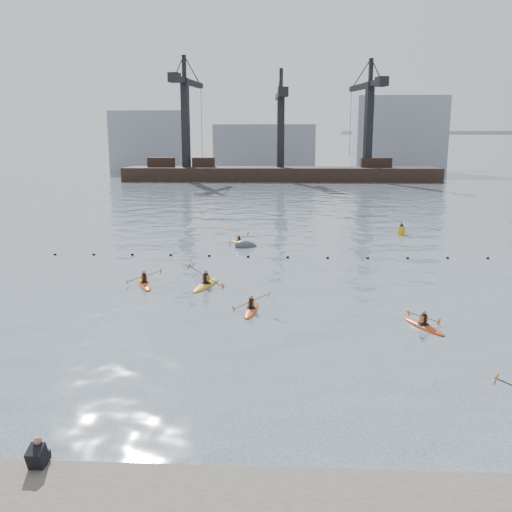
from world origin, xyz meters
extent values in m
plane|color=#3A4754|center=(0.00, 0.00, 0.00)|extent=(400.00, 400.00, 0.00)
cube|color=black|center=(-5.50, -5.80, 0.78)|extent=(0.38, 0.60, 0.67)
cube|color=black|center=(-5.50, -5.58, 0.62)|extent=(0.34, 0.40, 0.24)
sphere|color=#8C6651|center=(-5.50, -5.70, 1.16)|extent=(0.21, 0.21, 0.21)
sphere|color=black|center=(-17.00, 22.50, 0.03)|extent=(0.24, 0.24, 0.24)
sphere|color=black|center=(-14.00, 22.66, 0.03)|extent=(0.24, 0.24, 0.24)
sphere|color=black|center=(-11.00, 22.75, 0.03)|extent=(0.24, 0.24, 0.24)
sphere|color=black|center=(-8.00, 22.72, 0.03)|extent=(0.24, 0.24, 0.24)
sphere|color=black|center=(-5.00, 22.58, 0.03)|extent=(0.24, 0.24, 0.24)
sphere|color=black|center=(-2.00, 22.41, 0.03)|extent=(0.24, 0.24, 0.24)
sphere|color=black|center=(1.00, 22.28, 0.03)|extent=(0.24, 0.24, 0.24)
sphere|color=black|center=(4.00, 22.25, 0.03)|extent=(0.24, 0.24, 0.24)
sphere|color=black|center=(7.00, 22.34, 0.03)|extent=(0.24, 0.24, 0.24)
sphere|color=black|center=(10.00, 22.50, 0.03)|extent=(0.24, 0.24, 0.24)
sphere|color=black|center=(13.00, 22.66, 0.03)|extent=(0.24, 0.24, 0.24)
sphere|color=black|center=(16.00, 22.75, 0.03)|extent=(0.24, 0.24, 0.24)
cube|color=black|center=(0.00, 110.00, 0.85)|extent=(72.00, 12.00, 4.50)
cube|color=black|center=(-28.00, 110.00, 4.20)|extent=(6.00, 3.00, 2.20)
cube|color=black|center=(-18.00, 110.00, 4.20)|extent=(5.00, 3.00, 2.20)
cube|color=black|center=(22.00, 110.00, 4.20)|extent=(7.00, 3.00, 2.20)
cube|color=black|center=(-22.00, 110.00, 13.10)|extent=(1.85, 1.85, 20.00)
cube|color=black|center=(-21.53, 112.66, 22.50)|extent=(4.31, 17.93, 1.20)
cube|color=black|center=(-23.09, 103.80, 22.50)|extent=(2.62, 2.94, 2.00)
cube|color=black|center=(-22.00, 110.00, 25.60)|extent=(0.93, 0.93, 5.00)
cube|color=black|center=(0.00, 110.00, 11.60)|extent=(1.73, 1.73, 17.00)
cube|color=black|center=(-0.20, 112.24, 19.50)|extent=(2.50, 15.05, 1.20)
cube|color=black|center=(0.46, 104.77, 19.50)|extent=(2.42, 2.78, 2.00)
cube|color=black|center=(0.00, 110.00, 22.60)|extent=(0.87, 0.87, 5.00)
cube|color=black|center=(20.00, 110.00, 12.60)|extent=(1.96, 1.96, 19.00)
cube|color=black|center=(19.34, 112.46, 21.50)|extent=(5.56, 16.73, 1.20)
cube|color=black|center=(21.54, 104.25, 21.50)|extent=(2.80, 3.08, 2.00)
cube|color=black|center=(20.00, 110.00, 24.60)|extent=(0.98, 0.98, 5.00)
cube|color=gray|center=(-40.00, 150.00, 9.00)|extent=(22.00, 14.00, 18.00)
cube|color=gray|center=(-5.00, 150.00, 7.00)|extent=(30.00, 14.00, 14.00)
cube|color=gray|center=(35.00, 150.00, 11.00)|extent=(26.00, 14.00, 22.00)
cube|color=gray|center=(55.00, 170.00, 12.00)|extent=(70.00, 2.00, 1.20)
cylinder|color=gray|center=(30.00, 170.00, 10.00)|extent=(1.60, 1.60, 20.00)
ellipsoid|color=#D44C13|center=(-0.99, 8.98, 0.04)|extent=(0.87, 2.97, 0.29)
cylinder|color=black|center=(-0.99, 8.98, 0.16)|extent=(0.60, 0.60, 0.05)
cylinder|color=black|center=(-0.99, 8.98, 0.41)|extent=(0.27, 0.27, 0.48)
cube|color=orange|center=(-0.99, 8.98, 0.43)|extent=(0.35, 0.23, 0.31)
sphere|color=#8C6651|center=(-0.99, 8.98, 0.73)|extent=(0.19, 0.19, 0.19)
cylinder|color=black|center=(-0.99, 8.98, 0.50)|extent=(1.81, 0.21, 0.93)
cube|color=#D85914|center=(-1.91, 9.07, 0.08)|extent=(0.19, 0.15, 0.30)
cube|color=#D85914|center=(-0.06, 8.89, 0.92)|extent=(0.19, 0.15, 0.30)
cube|color=#D85914|center=(7.63, -0.83, 0.90)|extent=(0.21, 0.21, 0.39)
ellipsoid|color=#E65915|center=(-7.80, 13.84, 0.04)|extent=(1.85, 3.24, 0.32)
cylinder|color=black|center=(-7.80, 13.84, 0.17)|extent=(0.80, 0.80, 0.06)
cylinder|color=black|center=(-7.80, 13.84, 0.46)|extent=(0.30, 0.30, 0.53)
cube|color=orange|center=(-7.80, 13.84, 0.48)|extent=(0.42, 0.35, 0.34)
sphere|color=#8C6651|center=(-7.80, 13.84, 0.81)|extent=(0.21, 0.21, 0.21)
cylinder|color=black|center=(-7.80, 13.84, 0.56)|extent=(2.01, 0.87, 0.58)
cube|color=#D85914|center=(-8.75, 13.44, 0.30)|extent=(0.18, 0.18, 0.35)
cube|color=#D85914|center=(-6.85, 14.24, 0.81)|extent=(0.18, 0.18, 0.35)
ellipsoid|color=gold|center=(-4.01, 13.81, 0.04)|extent=(1.65, 3.58, 0.35)
cylinder|color=black|center=(-4.01, 13.81, 0.19)|extent=(0.82, 0.82, 0.07)
cylinder|color=black|center=(-4.01, 13.81, 0.50)|extent=(0.33, 0.33, 0.57)
cube|color=orange|center=(-4.01, 13.81, 0.52)|extent=(0.45, 0.34, 0.37)
sphere|color=#8C6651|center=(-4.01, 13.81, 0.88)|extent=(0.23, 0.23, 0.23)
cylinder|color=black|center=(-4.01, 13.81, 0.61)|extent=(2.08, 0.63, 1.17)
cube|color=#D85914|center=(-5.09, 14.12, 1.13)|extent=(0.26, 0.21, 0.36)
cube|color=#D85914|center=(-2.93, 13.50, 0.08)|extent=(0.26, 0.21, 0.36)
ellipsoid|color=#C03712|center=(7.24, 6.83, 0.04)|extent=(1.74, 2.83, 0.29)
cylinder|color=black|center=(7.24, 6.83, 0.15)|extent=(0.71, 0.71, 0.05)
cylinder|color=black|center=(7.24, 6.83, 0.40)|extent=(0.27, 0.27, 0.46)
cube|color=orange|center=(7.24, 6.83, 0.42)|extent=(0.37, 0.32, 0.30)
sphere|color=#8C6651|center=(7.24, 6.83, 0.72)|extent=(0.19, 0.19, 0.19)
cylinder|color=black|center=(7.24, 6.83, 0.49)|extent=(1.68, 0.82, 0.75)
cube|color=#D85914|center=(8.06, 7.22, 0.16)|extent=(0.19, 0.18, 0.30)
cube|color=#D85914|center=(6.42, 6.44, 0.83)|extent=(0.19, 0.18, 0.30)
ellipsoid|color=gold|center=(-3.14, 27.93, 0.04)|extent=(2.02, 2.70, 0.28)
cylinder|color=black|center=(-3.14, 27.93, 0.15)|extent=(0.74, 0.74, 0.05)
cylinder|color=black|center=(-3.14, 27.93, 0.40)|extent=(0.27, 0.27, 0.46)
cube|color=orange|center=(-3.14, 27.93, 0.42)|extent=(0.38, 0.34, 0.30)
sphere|color=#8C6651|center=(-3.14, 27.93, 0.71)|extent=(0.19, 0.19, 0.19)
cylinder|color=black|center=(-3.14, 27.93, 0.49)|extent=(1.55, 1.01, 0.78)
cube|color=#D85914|center=(-3.91, 27.44, 0.14)|extent=(0.20, 0.19, 0.30)
cube|color=#D85914|center=(-2.38, 28.42, 0.84)|extent=(0.20, 0.19, 0.30)
ellipsoid|color=#3D3F42|center=(-2.43, 26.73, 0.00)|extent=(2.51, 2.02, 1.43)
cylinder|color=gold|center=(11.87, 33.61, 0.31)|extent=(0.72, 0.72, 0.93)
cone|color=black|center=(11.87, 33.61, 0.98)|extent=(0.45, 0.45, 0.36)
camera|label=1|loc=(0.56, -17.73, 8.45)|focal=38.00mm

